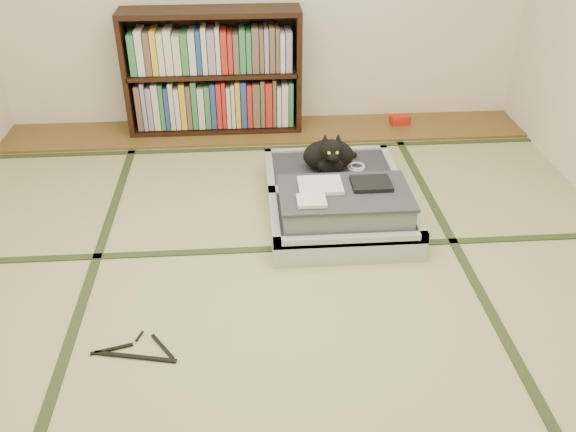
{
  "coord_description": "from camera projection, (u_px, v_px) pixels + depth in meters",
  "views": [
    {
      "loc": [
        -0.15,
        -2.39,
        1.97
      ],
      "look_at": [
        0.05,
        0.35,
        0.25
      ],
      "focal_mm": 38.0,
      "sensor_mm": 36.0,
      "label": 1
    }
  ],
  "objects": [
    {
      "name": "bookcase",
      "position": [
        213.0,
        74.0,
        4.56
      ],
      "size": [
        1.31,
        0.3,
        0.92
      ],
      "color": "black",
      "rests_on": "wood_strip"
    },
    {
      "name": "tatami_borders",
      "position": [
        277.0,
        239.0,
        3.49
      ],
      "size": [
        4.0,
        4.5,
        0.01
      ],
      "color": "#2D381E",
      "rests_on": "ground"
    },
    {
      "name": "floor",
      "position": [
        283.0,
        295.0,
        3.08
      ],
      "size": [
        4.5,
        4.5,
        0.0
      ],
      "primitive_type": "plane",
      "color": "tan",
      "rests_on": "ground"
    },
    {
      "name": "wood_strip",
      "position": [
        266.0,
        131.0,
        4.76
      ],
      "size": [
        4.0,
        0.5,
        0.02
      ],
      "primitive_type": "cube",
      "color": "brown",
      "rests_on": "ground"
    },
    {
      "name": "red_item",
      "position": [
        400.0,
        120.0,
        4.83
      ],
      "size": [
        0.16,
        0.11,
        0.07
      ],
      "primitive_type": "cube",
      "rotation": [
        0.0,
        0.0,
        0.13
      ],
      "color": "red",
      "rests_on": "wood_strip"
    },
    {
      "name": "cable_coil",
      "position": [
        356.0,
        167.0,
        3.9
      ],
      "size": [
        0.12,
        0.12,
        0.03
      ],
      "color": "white",
      "rests_on": "suitcase"
    },
    {
      "name": "hanger",
      "position": [
        136.0,
        352.0,
        2.73
      ],
      "size": [
        0.39,
        0.21,
        0.01
      ],
      "color": "black",
      "rests_on": "floor"
    },
    {
      "name": "suitcase",
      "position": [
        338.0,
        200.0,
        3.65
      ],
      "size": [
        0.83,
        1.11,
        0.33
      ],
      "color": "#B7B7BC",
      "rests_on": "floor"
    },
    {
      "name": "cat",
      "position": [
        329.0,
        156.0,
        3.81
      ],
      "size": [
        0.37,
        0.37,
        0.3
      ],
      "color": "black",
      "rests_on": "suitcase"
    }
  ]
}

